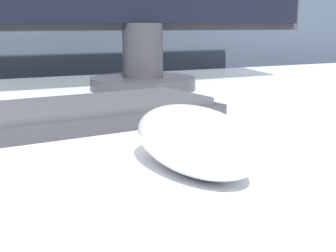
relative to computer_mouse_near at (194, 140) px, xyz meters
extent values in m
ellipsoid|color=white|center=(0.00, 0.00, 0.00)|extent=(0.06, 0.13, 0.05)
cube|color=#28282D|center=(-0.09, 0.19, -0.02)|extent=(0.43, 0.15, 0.02)
cube|color=#38383D|center=(-0.09, 0.19, 0.00)|extent=(0.41, 0.13, 0.01)
cylinder|color=#28282D|center=(0.15, 0.41, -0.01)|extent=(0.17, 0.17, 0.02)
cylinder|color=#28282D|center=(0.15, 0.41, 0.04)|extent=(0.06, 0.06, 0.08)
camera|label=1|loc=(-0.16, -0.27, 0.08)|focal=50.00mm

